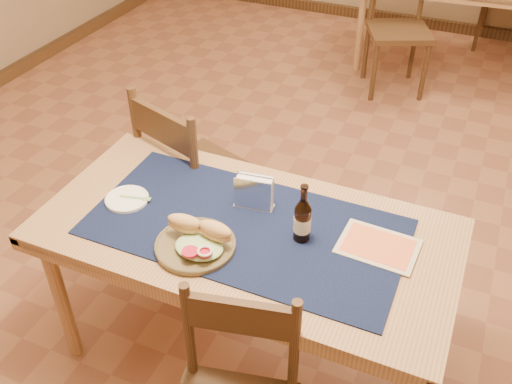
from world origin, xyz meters
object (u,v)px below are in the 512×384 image
at_px(main_table, 246,243).
at_px(sandwich_plate, 197,241).
at_px(napkin_holder, 254,193).
at_px(beer_bottle, 302,220).
at_px(chair_main_far, 195,176).

xyz_separation_m(main_table, sandwich_plate, (-0.11, -0.18, 0.12)).
distance_m(sandwich_plate, napkin_holder, 0.32).
height_order(beer_bottle, napkin_holder, beer_bottle).
bearing_deg(sandwich_plate, beer_bottle, 31.19).
bearing_deg(main_table, beer_bottle, 5.60).
bearing_deg(beer_bottle, main_table, -174.40).
bearing_deg(main_table, chair_main_far, 135.80).
distance_m(main_table, napkin_holder, 0.20).
relative_size(chair_main_far, napkin_holder, 6.03).
bearing_deg(sandwich_plate, chair_main_far, 120.36).
bearing_deg(chair_main_far, napkin_holder, -36.92).
relative_size(beer_bottle, napkin_holder, 1.46).
distance_m(chair_main_far, beer_bottle, 0.92).
xyz_separation_m(sandwich_plate, beer_bottle, (0.33, 0.20, 0.06)).
bearing_deg(chair_main_far, main_table, -44.20).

